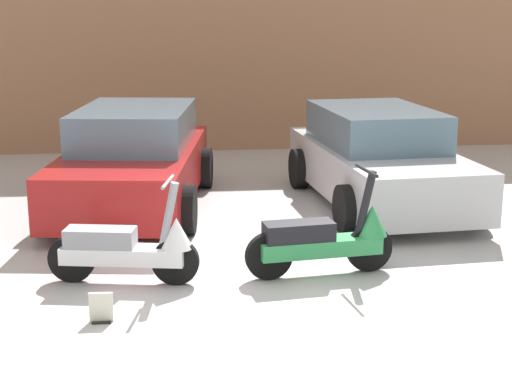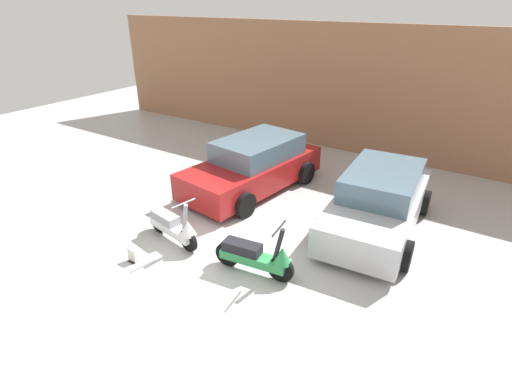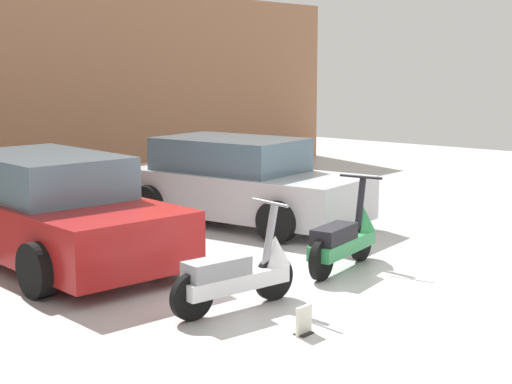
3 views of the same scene
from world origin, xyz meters
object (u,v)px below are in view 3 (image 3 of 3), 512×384
scooter_front_right (345,237)px  car_rear_center (239,183)px  car_rear_left (50,211)px  placard_near_left_scooter (304,322)px  scooter_front_left (240,272)px

scooter_front_right → car_rear_center: (1.24, 2.71, 0.23)m
car_rear_left → car_rear_center: bearing=94.3°
car_rear_left → placard_near_left_scooter: (-0.14, -3.87, -0.51)m
scooter_front_left → scooter_front_right: scooter_front_right is taller
car_rear_center → placard_near_left_scooter: (-3.37, -3.68, -0.49)m
placard_near_left_scooter → scooter_front_left: bearing=77.6°
scooter_front_left → placard_near_left_scooter: bearing=-91.9°
scooter_front_left → car_rear_left: size_ratio=0.36×
scooter_front_left → car_rear_left: car_rear_left is taller
car_rear_center → scooter_front_left: bearing=-53.6°
scooter_front_left → placard_near_left_scooter: 0.98m
car_rear_left → car_rear_center: 3.24m
car_rear_center → placard_near_left_scooter: 5.01m
scooter_front_right → car_rear_center: bearing=58.0°
scooter_front_left → placard_near_left_scooter: size_ratio=5.61×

